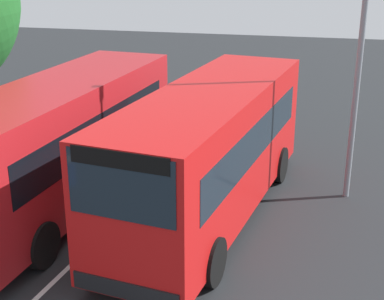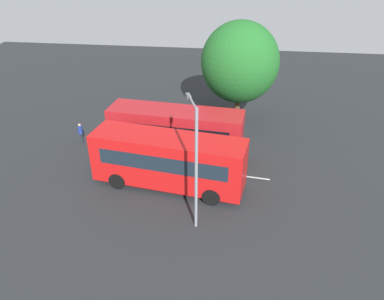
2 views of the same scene
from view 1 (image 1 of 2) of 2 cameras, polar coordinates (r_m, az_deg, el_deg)
The scene contains 5 objects.
ground_plane at distance 15.72m, azimuth -5.89°, elevation -5.55°, with size 63.82×63.82×0.00m, color #232628.
bus_far_left at distance 15.34m, azimuth -13.02°, elevation 0.95°, with size 9.53×3.30×3.42m.
bus_center_left at distance 14.30m, azimuth 1.81°, elevation 0.08°, with size 9.59×3.79×3.42m.
street_lamp at distance 15.52m, azimuth 15.76°, elevation 9.08°, with size 0.90×2.21×6.92m.
lane_stripe_outer_left at distance 15.72m, azimuth -5.89°, elevation -5.54°, with size 12.44×0.12×0.01m, color silver.
Camera 1 is at (13.37, 4.78, 6.74)m, focal length 52.90 mm.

